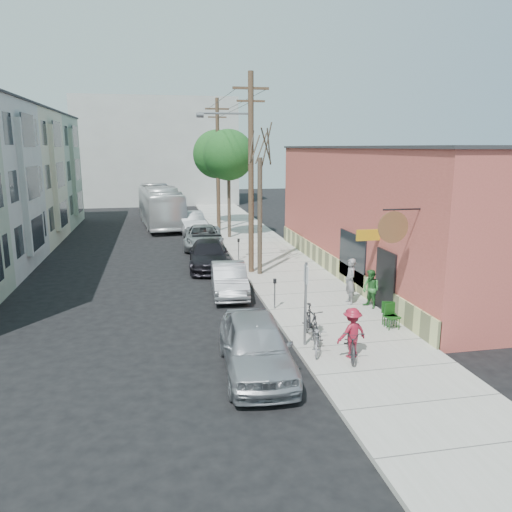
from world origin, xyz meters
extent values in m
plane|color=black|center=(0.00, 0.00, 0.00)|extent=(120.00, 120.00, 0.00)
cube|color=#ABA89E|center=(4.25, 11.00, 0.07)|extent=(4.50, 58.00, 0.15)
cube|color=#B64D43|center=(9.00, 5.00, 3.25)|extent=(5.00, 20.00, 6.50)
cube|color=#2B2B2D|center=(9.00, 5.00, 6.55)|extent=(5.20, 20.20, 0.12)
cube|color=#D0D283|center=(6.48, 5.00, 0.55)|extent=(0.10, 20.00, 1.10)
cube|color=black|center=(6.47, -1.00, 1.30)|extent=(0.10, 1.60, 2.60)
cube|color=black|center=(6.47, 2.50, 1.60)|extent=(0.08, 3.00, 2.20)
cylinder|color=brown|center=(5.55, -3.20, 3.90)|extent=(1.10, 0.06, 1.10)
cube|color=#BA8B15|center=(6.00, -0.20, 3.10)|extent=(1.00, 0.08, 0.45)
cube|color=#B1B1AC|center=(-9.25, 10.00, 4.50)|extent=(1.10, 3.20, 7.00)
cube|color=beige|center=(-12.00, 18.00, 4.50)|extent=(6.00, 8.00, 9.00)
cube|color=beige|center=(-9.25, 18.00, 4.50)|extent=(1.10, 3.20, 7.00)
cube|color=#8F9F86|center=(-12.00, 26.00, 4.50)|extent=(6.00, 8.00, 9.00)
cube|color=#8F9F86|center=(-9.25, 26.00, 4.50)|extent=(1.10, 3.20, 7.00)
cube|color=#B1B1AC|center=(-2.00, 42.00, 6.00)|extent=(18.00, 8.00, 12.00)
cube|color=slate|center=(2.35, -3.76, 1.55)|extent=(0.07, 0.07, 2.80)
cube|color=silver|center=(2.35, -3.76, 2.55)|extent=(0.02, 0.45, 0.60)
cylinder|color=slate|center=(2.25, 0.13, 0.70)|extent=(0.06, 0.06, 1.10)
cylinder|color=black|center=(2.25, 0.13, 1.30)|extent=(0.14, 0.14, 0.18)
cylinder|color=slate|center=(2.25, 9.21, 0.70)|extent=(0.06, 0.06, 1.10)
cylinder|color=black|center=(2.25, 9.21, 1.30)|extent=(0.14, 0.14, 0.18)
cylinder|color=#503A28|center=(2.45, 6.34, 5.15)|extent=(0.28, 0.28, 10.00)
cube|color=#503A28|center=(2.45, 6.34, 9.35)|extent=(1.80, 0.12, 0.12)
cube|color=#503A28|center=(2.45, 6.34, 8.75)|extent=(1.40, 0.10, 0.10)
cylinder|color=slate|center=(-0.05, 6.34, 8.05)|extent=(0.35, 0.24, 0.24)
cylinder|color=#503A28|center=(2.45, 20.08, 5.15)|extent=(0.28, 0.28, 10.00)
cube|color=#503A28|center=(2.45, 20.08, 9.35)|extent=(1.80, 0.12, 0.12)
cube|color=#503A28|center=(2.45, 20.08, 8.75)|extent=(1.40, 0.10, 0.10)
cylinder|color=#44392C|center=(2.80, 5.81, 3.10)|extent=(0.24, 0.24, 5.90)
cylinder|color=#44392C|center=(2.80, 16.76, 2.91)|extent=(0.24, 0.24, 5.51)
sphere|color=#1E561F|center=(2.80, 16.76, 6.01)|extent=(3.57, 3.57, 3.57)
cylinder|color=#44392C|center=(2.80, 23.47, 2.89)|extent=(0.24, 0.24, 5.47)
sphere|color=#1E561F|center=(2.80, 23.47, 5.96)|extent=(4.01, 4.01, 4.01)
imported|color=gray|center=(5.49, 0.21, 1.10)|extent=(0.48, 0.71, 1.91)
imported|color=#2B6D2E|center=(6.09, -0.52, 0.94)|extent=(0.83, 0.93, 1.57)
imported|color=maroon|center=(3.50, -4.96, 0.94)|extent=(1.15, 0.84, 1.59)
imported|color=black|center=(3.50, -4.96, 0.63)|extent=(1.13, 1.95, 0.97)
imported|color=black|center=(2.73, -3.26, 0.73)|extent=(0.63, 1.94, 1.15)
imported|color=gray|center=(2.59, -4.36, 0.58)|extent=(1.09, 1.72, 0.85)
imported|color=#A6A7AD|center=(0.43, -5.14, 0.84)|extent=(2.24, 5.01, 1.67)
imported|color=#96979D|center=(0.80, 2.95, 0.70)|extent=(1.77, 4.36, 1.41)
imported|color=black|center=(0.39, 8.15, 0.74)|extent=(2.45, 5.26, 1.49)
imported|color=#95999C|center=(0.63, 13.88, 0.74)|extent=(2.88, 5.52, 1.48)
imported|color=#A8ABB0|center=(0.25, 19.62, 0.85)|extent=(2.32, 5.30, 1.69)
imported|color=white|center=(-2.03, 24.45, 1.66)|extent=(3.92, 12.14, 3.32)
camera|label=1|loc=(-2.24, -18.64, 6.55)|focal=35.00mm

